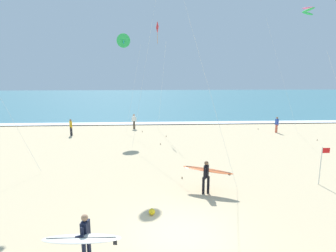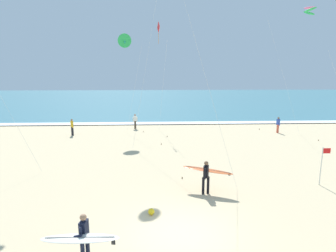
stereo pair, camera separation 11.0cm
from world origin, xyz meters
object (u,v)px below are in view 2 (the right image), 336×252
Objects in this scene: surfer_lead at (82,237)px; bystander_white_top at (135,121)px; kite_delta_emerald_far at (125,41)px; bystander_blue_top at (278,125)px; kite_diamond_scarlet_outer at (159,33)px; surfer_trailing at (207,173)px; kite_arc_rose_mid at (310,11)px; lifeguard_flag at (323,162)px; beach_ball at (151,212)px; bystander_yellow_top at (72,127)px.

bystander_white_top is at bearing 89.78° from surfer_lead.
kite_delta_emerald_far reaches higher than bystander_blue_top.
surfer_lead is 1.58× the size of bystander_blue_top.
bystander_blue_top is at bearing -8.67° from kite_diamond_scarlet_outer.
surfer_trailing is 16.60m from bystander_blue_top.
bystander_blue_top is (-2.14, 0.00, -10.71)m from kite_arc_rose_mid.
kite_delta_emerald_far reaches higher than surfer_lead.
lifeguard_flag reaches higher than beach_ball.
kite_arc_rose_mid reaches higher than bystander_blue_top.
surfer_trailing is 20.75m from kite_arc_rose_mid.
kite_diamond_scarlet_outer is at bearing 119.96° from lifeguard_flag.
kite_arc_rose_mid is at bearing 0.64° from bystander_yellow_top.
surfer_lead reaches higher than bystander_white_top.
beach_ball is (2.05, 3.17, -0.91)m from surfer_lead.
bystander_blue_top is 19.94m from beach_ball.
surfer_lead is at bearing -88.31° from kite_delta_emerald_far.
bystander_yellow_top is (-10.48, 13.28, -0.24)m from surfer_trailing.
bystander_white_top is at bearing 73.42° from kite_delta_emerald_far.
kite_diamond_scarlet_outer is at bearing 82.68° from surfer_lead.
bystander_blue_top is at bearing 0.71° from bystander_yellow_top.
kite_diamond_scarlet_outer is (2.65, 20.61, 8.68)m from surfer_lead.
bystander_yellow_top is at bearing -179.29° from bystander_blue_top.
kite_delta_emerald_far is 5.95× the size of bystander_blue_top.
kite_delta_emerald_far is 5.95× the size of bystander_yellow_top.
surfer_lead is 1.58× the size of bystander_white_top.
surfer_lead is 22.51m from kite_diamond_scarlet_outer.
kite_arc_rose_mid is 5.65× the size of lifeguard_flag.
bystander_yellow_top is 5.68× the size of beach_ball.
bystander_white_top is (-2.56, 0.80, -8.91)m from kite_diamond_scarlet_outer.
kite_diamond_scarlet_outer is at bearing 97.97° from surfer_trailing.
kite_delta_emerald_far reaches higher than lifeguard_flag.
kite_arc_rose_mid is at bearing 48.69° from surfer_lead.
bystander_blue_top is 5.68× the size of beach_ball.
kite_arc_rose_mid is 1.10× the size of kite_diamond_scarlet_outer.
lifeguard_flag is (16.78, -12.61, 0.45)m from bystander_yellow_top.
surfer_trailing is 1.62× the size of bystander_white_top.
surfer_lead is at bearing -90.22° from bystander_white_top.
kite_diamond_scarlet_outer is (3.21, 1.38, 0.95)m from kite_delta_emerald_far.
bystander_yellow_top reaches higher than beach_ball.
surfer_trailing is 0.24× the size of kite_diamond_scarlet_outer.
lifeguard_flag is at bearing 6.09° from surfer_trailing.
beach_ball is at bearing -162.88° from lifeguard_flag.
surfer_lead reaches higher than bystander_blue_top.
kite_diamond_scarlet_outer is 6.78× the size of bystander_yellow_top.
bystander_yellow_top is at bearing -166.23° from kite_diamond_scarlet_outer.
bystander_yellow_top is (-22.23, -0.25, -10.71)m from kite_arc_rose_mid.
surfer_lead is 23.69m from bystander_blue_top.
surfer_lead is 7.13m from surfer_trailing.
kite_delta_emerald_far is at bearing 111.01° from surfer_trailing.
bystander_white_top is 18.98m from lifeguard_flag.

